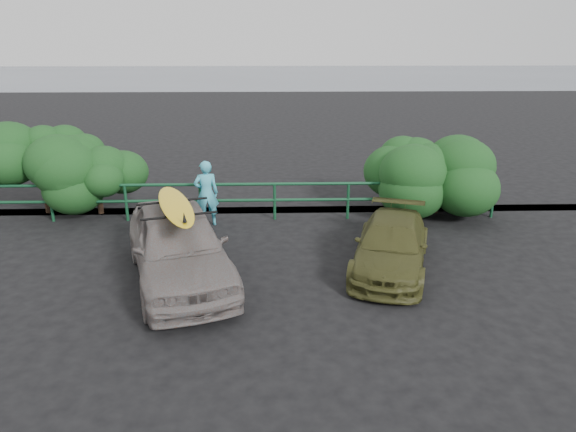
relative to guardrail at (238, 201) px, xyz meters
name	(u,v)px	position (x,y,z in m)	size (l,w,h in m)	color
ground	(221,312)	(0.00, -5.00, -0.52)	(80.00, 80.00, 0.00)	black
ocean	(265,76)	(0.00, 55.00, -0.52)	(200.00, 200.00, 0.00)	slate
guardrail	(238,201)	(0.00, 0.00, 0.00)	(14.00, 0.08, 1.04)	#154C2C
shrub_left	(61,175)	(-4.80, 0.40, 0.66)	(3.20, 2.40, 2.36)	#1A491B
shrub_right	(417,179)	(5.00, 0.50, 0.45)	(3.20, 2.40, 1.93)	#1A491B
sedan	(179,245)	(-0.95, -3.67, 0.24)	(1.80, 4.48, 1.53)	slate
olive_vehicle	(391,245)	(3.48, -3.21, 0.01)	(1.48, 3.65, 1.06)	#43441E
man	(206,193)	(-0.78, -0.38, 0.35)	(0.63, 0.42, 1.74)	#44B4CC
roof_rack	(176,208)	(-0.95, -3.67, 1.03)	(1.43, 1.00, 0.05)	black
surfboard	(175,205)	(-0.95, -3.67, 1.10)	(0.58, 2.78, 0.08)	yellow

